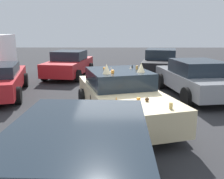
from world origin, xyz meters
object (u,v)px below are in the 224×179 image
object	(u,v)px
parked_sedan_behind_left	(69,64)
parked_sedan_row_back_far	(160,63)
parked_sedan_near_left	(195,78)
art_car_decorated	(122,95)

from	to	relation	value
parked_sedan_behind_left	parked_sedan_row_back_far	distance (m)	5.09
parked_sedan_row_back_far	parked_sedan_near_left	bearing A→B (deg)	20.96
art_car_decorated	parked_sedan_behind_left	world-z (taller)	art_car_decorated
parked_sedan_near_left	parked_sedan_row_back_far	bearing A→B (deg)	-0.85
parked_sedan_behind_left	art_car_decorated	bearing A→B (deg)	30.86
art_car_decorated	parked_sedan_near_left	distance (m)	3.94
parked_sedan_behind_left	parked_sedan_near_left	size ratio (longest dim) A/B	0.96
art_car_decorated	parked_sedan_behind_left	xyz separation A→B (m)	(6.60, 2.67, 0.00)
parked_sedan_row_back_far	parked_sedan_near_left	xyz separation A→B (m)	(-4.24, -0.56, -0.04)
parked_sedan_behind_left	parked_sedan_near_left	world-z (taller)	parked_sedan_behind_left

